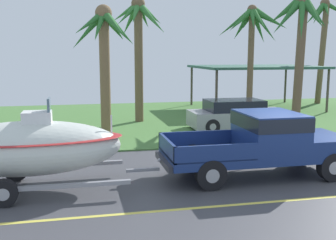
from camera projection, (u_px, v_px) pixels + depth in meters
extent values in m
cube|color=#424247|center=(289.00, 177.00, 11.77)|extent=(36.00, 8.00, 0.06)
cube|color=#477538|center=(189.00, 118.00, 22.37)|extent=(36.00, 14.00, 0.11)
cube|color=#DBCC4C|center=(326.00, 197.00, 10.03)|extent=(34.20, 0.12, 0.01)
cube|color=navy|center=(257.00, 154.00, 11.69)|extent=(5.28, 1.99, 0.22)
cube|color=navy|center=(317.00, 141.00, 12.04)|extent=(1.48, 1.99, 0.38)
cube|color=navy|center=(269.00, 131.00, 11.66)|extent=(1.58, 1.99, 1.08)
cube|color=black|center=(270.00, 121.00, 11.61)|extent=(1.60, 2.01, 0.38)
cube|color=#112047|center=(205.00, 153.00, 11.35)|extent=(2.22, 1.99, 0.04)
cube|color=navy|center=(196.00, 139.00, 12.23)|extent=(2.22, 0.08, 0.45)
cube|color=navy|center=(216.00, 154.00, 10.39)|extent=(2.22, 0.08, 0.45)
cube|color=navy|center=(167.00, 147.00, 11.09)|extent=(0.08, 1.99, 0.45)
cube|color=#333338|center=(164.00, 162.00, 11.13)|extent=(0.12, 1.79, 0.16)
sphere|color=#B2B2B7|center=(159.00, 160.00, 11.10)|extent=(0.10, 0.10, 0.10)
cylinder|color=black|center=(298.00, 152.00, 12.96)|extent=(0.80, 0.28, 0.80)
cylinder|color=#9E9EA3|center=(298.00, 152.00, 12.96)|extent=(0.36, 0.29, 0.36)
cylinder|color=black|center=(332.00, 167.00, 11.26)|extent=(0.80, 0.28, 0.80)
cylinder|color=#9E9EA3|center=(332.00, 167.00, 11.26)|extent=(0.36, 0.29, 0.36)
cylinder|color=black|center=(192.00, 158.00, 12.23)|extent=(0.80, 0.28, 0.80)
cylinder|color=#9E9EA3|center=(192.00, 158.00, 12.23)|extent=(0.36, 0.29, 0.36)
cylinder|color=black|center=(211.00, 175.00, 10.53)|extent=(0.80, 0.28, 0.80)
cylinder|color=#9E9EA3|center=(211.00, 175.00, 10.53)|extent=(0.36, 0.29, 0.36)
cube|color=gray|center=(143.00, 170.00, 11.04)|extent=(0.90, 0.10, 0.08)
cube|color=gray|center=(34.00, 167.00, 11.35)|extent=(4.85, 0.12, 0.10)
cube|color=gray|center=(26.00, 188.00, 9.52)|extent=(4.85, 0.12, 0.10)
cylinder|color=black|center=(16.00, 169.00, 11.31)|extent=(0.64, 0.22, 0.64)
cylinder|color=#9E9EA3|center=(16.00, 169.00, 11.31)|extent=(0.29, 0.23, 0.29)
cylinder|color=black|center=(4.00, 193.00, 9.37)|extent=(0.64, 0.22, 0.64)
cylinder|color=#9E9EA3|center=(4.00, 193.00, 9.37)|extent=(0.29, 0.23, 0.29)
ellipsoid|color=silver|center=(29.00, 148.00, 10.32)|extent=(4.59, 1.85, 1.37)
ellipsoid|color=#B22626|center=(29.00, 139.00, 10.28)|extent=(4.69, 1.89, 0.12)
cube|color=silver|center=(37.00, 124.00, 10.27)|extent=(0.70, 0.60, 0.65)
cube|color=slate|center=(49.00, 105.00, 10.26)|extent=(0.06, 0.56, 0.36)
cylinder|color=silver|center=(111.00, 125.00, 10.67)|extent=(0.04, 0.04, 0.50)
cube|color=#99999E|center=(238.00, 118.00, 18.97)|extent=(4.50, 1.81, 0.70)
cube|color=black|center=(234.00, 105.00, 18.82)|extent=(2.52, 1.66, 0.50)
cylinder|color=black|center=(261.00, 118.00, 20.11)|extent=(0.66, 0.22, 0.66)
cylinder|color=#9E9EA3|center=(261.00, 118.00, 20.11)|extent=(0.30, 0.23, 0.30)
cylinder|color=black|center=(277.00, 124.00, 18.53)|extent=(0.66, 0.22, 0.66)
cylinder|color=#9E9EA3|center=(277.00, 124.00, 18.53)|extent=(0.30, 0.23, 0.30)
cylinder|color=black|center=(201.00, 121.00, 19.46)|extent=(0.66, 0.22, 0.66)
cylinder|color=#9E9EA3|center=(201.00, 121.00, 19.46)|extent=(0.30, 0.23, 0.30)
cylinder|color=black|center=(212.00, 126.00, 17.89)|extent=(0.66, 0.22, 0.66)
cylinder|color=#9E9EA3|center=(212.00, 126.00, 17.89)|extent=(0.30, 0.23, 0.30)
cylinder|color=#4C4238|center=(285.00, 85.00, 28.88)|extent=(0.14, 0.14, 2.57)
cylinder|color=#4C4238|center=(328.00, 91.00, 24.00)|extent=(0.14, 0.14, 2.57)
cylinder|color=#4C4238|center=(192.00, 87.00, 27.44)|extent=(0.14, 0.14, 2.57)
cylinder|color=#4C4238|center=(216.00, 94.00, 22.57)|extent=(0.14, 0.14, 2.57)
cube|color=#2D5647|center=(256.00, 67.00, 25.51)|extent=(7.33, 5.56, 0.14)
cylinder|color=brown|center=(299.00, 69.00, 17.12)|extent=(0.36, 0.60, 5.68)
cone|color=#2D6B2D|center=(314.00, 13.00, 16.77)|extent=(1.39, 0.67, 1.41)
cone|color=#2D6B2D|center=(301.00, 9.00, 17.33)|extent=(0.88, 1.43, 0.99)
cone|color=#2D6B2D|center=(286.00, 11.00, 17.27)|extent=(1.27, 1.69, 1.27)
cone|color=#2D6B2D|center=(288.00, 16.00, 16.69)|extent=(1.50, 0.46, 1.65)
cone|color=#2D6B2D|center=(302.00, 18.00, 16.23)|extent=(1.00, 1.45, 1.85)
cone|color=#2D6B2D|center=(313.00, 13.00, 16.31)|extent=(0.85, 1.45, 1.49)
cylinder|color=brown|center=(322.00, 55.00, 27.80)|extent=(0.39, 0.83, 6.78)
cone|color=#2D6B2D|center=(327.00, 14.00, 27.84)|extent=(1.33, 1.24, 1.58)
cone|color=#2D6B2D|center=(319.00, 14.00, 27.84)|extent=(0.61, 1.40, 1.52)
cone|color=#2D6B2D|center=(315.00, 14.00, 27.44)|extent=(1.52, 0.85, 1.63)
cone|color=#2D6B2D|center=(319.00, 12.00, 26.85)|extent=(1.74, 1.26, 1.53)
cone|color=#2D6B2D|center=(327.00, 9.00, 26.64)|extent=(0.93, 1.63, 1.23)
sphere|color=brown|center=(325.00, 3.00, 27.26)|extent=(0.62, 0.62, 0.62)
cylinder|color=brown|center=(139.00, 64.00, 20.52)|extent=(0.42, 0.43, 5.87)
cone|color=#387A38|center=(149.00, 14.00, 20.17)|extent=(1.38, 0.54, 1.23)
cone|color=#387A38|center=(143.00, 16.00, 20.50)|extent=(1.05, 1.07, 1.32)
cone|color=#387A38|center=(130.00, 20.00, 20.77)|extent=(1.05, 1.78, 1.73)
cone|color=#387A38|center=(125.00, 13.00, 20.42)|extent=(1.48, 1.23, 1.07)
cone|color=#387A38|center=(128.00, 14.00, 19.78)|extent=(1.41, 0.89, 1.30)
cone|color=#387A38|center=(135.00, 13.00, 19.62)|extent=(0.86, 1.36, 1.27)
cone|color=#387A38|center=(151.00, 18.00, 19.76)|extent=(1.54, 1.53, 1.71)
sphere|color=brown|center=(138.00, 4.00, 20.05)|extent=(0.67, 0.67, 0.67)
cylinder|color=brown|center=(105.00, 76.00, 17.00)|extent=(0.43, 0.50, 5.09)
cone|color=#2D6B2D|center=(119.00, 29.00, 16.79)|extent=(1.50, 0.49, 1.52)
cone|color=#2D6B2D|center=(114.00, 27.00, 17.41)|extent=(1.39, 1.72, 1.36)
cone|color=#2D6B2D|center=(99.00, 26.00, 17.25)|extent=(0.76, 1.59, 1.30)
cone|color=#2D6B2D|center=(88.00, 31.00, 16.88)|extent=(1.63, 1.02, 1.65)
cone|color=#2D6B2D|center=(89.00, 23.00, 16.23)|extent=(1.46, 1.02, 1.13)
cone|color=#2D6B2D|center=(99.00, 26.00, 16.15)|extent=(0.78, 1.35, 1.35)
cone|color=#2D6B2D|center=(114.00, 24.00, 16.11)|extent=(1.16, 1.72, 1.31)
sphere|color=brown|center=(103.00, 13.00, 16.60)|extent=(0.68, 0.68, 0.68)
cylinder|color=brown|center=(250.00, 66.00, 20.99)|extent=(0.31, 0.34, 5.63)
cone|color=#2D6B2D|center=(270.00, 19.00, 20.73)|extent=(2.08, 0.61, 1.30)
cone|color=#2D6B2D|center=(258.00, 27.00, 21.21)|extent=(1.57, 1.34, 1.85)
cone|color=#2D6B2D|center=(248.00, 19.00, 21.37)|extent=(0.63, 1.79, 1.20)
cone|color=#2D6B2D|center=(243.00, 25.00, 21.08)|extent=(1.05, 1.49, 1.68)
cone|color=#2D6B2D|center=(235.00, 23.00, 20.82)|extent=(1.79, 1.05, 1.51)
cone|color=#2D6B2D|center=(241.00, 20.00, 20.18)|extent=(1.74, 1.02, 1.38)
cone|color=#2D6B2D|center=(253.00, 19.00, 20.00)|extent=(0.78, 1.49, 1.27)
cone|color=#2D6B2D|center=(258.00, 19.00, 19.99)|extent=(0.48, 1.56, 1.26)
cone|color=#2D6B2D|center=(264.00, 26.00, 20.43)|extent=(1.36, 1.08, 1.77)
sphere|color=brown|center=(252.00, 10.00, 20.54)|extent=(0.49, 0.49, 0.49)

